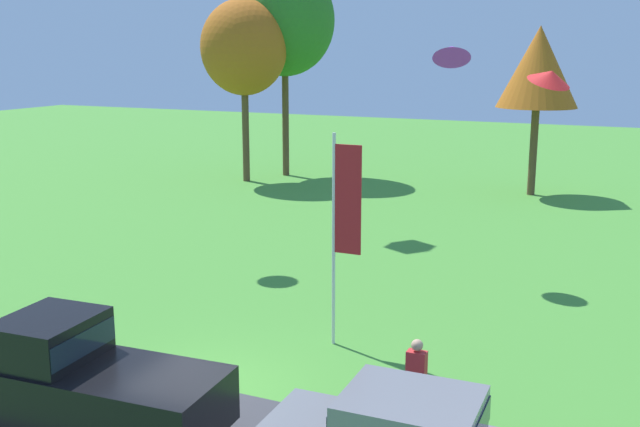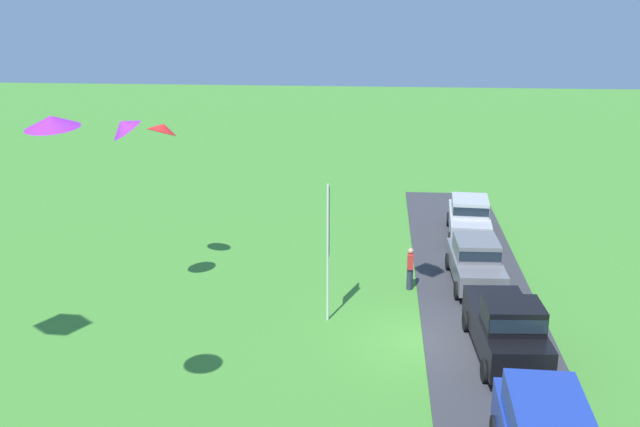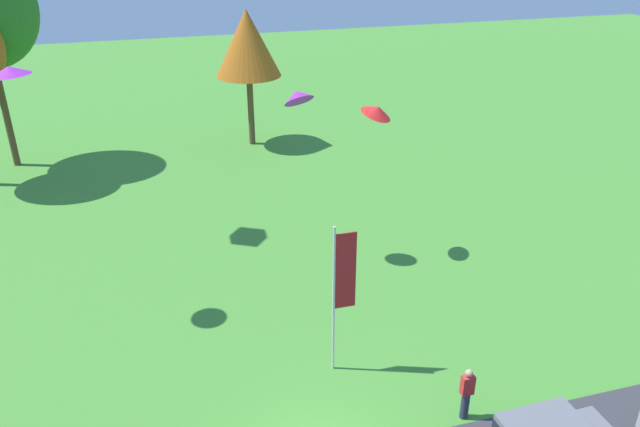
# 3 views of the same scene
# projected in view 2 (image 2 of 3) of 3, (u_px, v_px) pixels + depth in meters

# --- Properties ---
(ground_plane) EXTENTS (120.00, 120.00, 0.00)m
(ground_plane) POSITION_uv_depth(u_px,v_px,m) (429.00, 342.00, 25.09)
(ground_plane) COLOR #478E33
(pavement_strip) EXTENTS (36.00, 4.40, 0.06)m
(pavement_strip) POSITION_uv_depth(u_px,v_px,m) (489.00, 343.00, 24.94)
(pavement_strip) COLOR #38383D
(pavement_strip) RESTS_ON ground
(car_pickup_far_end) EXTENTS (5.10, 2.28, 2.14)m
(car_pickup_far_end) POSITION_uv_depth(u_px,v_px,m) (507.00, 328.00, 23.65)
(car_pickup_far_end) COLOR black
(car_pickup_far_end) RESTS_ON ground
(car_sedan_near_entrance) EXTENTS (4.44, 2.04, 1.84)m
(car_sedan_near_entrance) POSITION_uv_depth(u_px,v_px,m) (476.00, 260.00, 29.40)
(car_sedan_near_entrance) COLOR slate
(car_sedan_near_entrance) RESTS_ON ground
(car_sedan_mid_row) EXTENTS (4.51, 2.18, 1.84)m
(car_sedan_mid_row) POSITION_uv_depth(u_px,v_px,m) (469.00, 216.00, 34.73)
(car_sedan_mid_row) COLOR #B7B7BC
(car_sedan_mid_row) RESTS_ON ground
(person_beside_suv) EXTENTS (0.36, 0.24, 1.71)m
(person_beside_suv) POSITION_uv_depth(u_px,v_px,m) (410.00, 268.00, 29.03)
(person_beside_suv) COLOR #2D334C
(person_beside_suv) RESTS_ON ground
(flag_banner) EXTENTS (0.71, 0.08, 5.03)m
(flag_banner) POSITION_uv_depth(u_px,v_px,m) (328.00, 233.00, 25.94)
(flag_banner) COLOR silver
(flag_banner) RESTS_ON ground
(kite_delta_trailing_tail) EXTENTS (1.74, 1.73, 0.75)m
(kite_delta_trailing_tail) POSITION_uv_depth(u_px,v_px,m) (163.00, 128.00, 28.84)
(kite_delta_trailing_tail) COLOR red
(kite_delta_high_right) EXTENTS (1.44, 1.46, 0.97)m
(kite_delta_high_right) POSITION_uv_depth(u_px,v_px,m) (124.00, 126.00, 25.86)
(kite_delta_high_right) COLOR purple
(kite_delta_high_left) EXTENTS (1.62, 1.61, 0.38)m
(kite_delta_high_left) POSITION_uv_depth(u_px,v_px,m) (52.00, 122.00, 16.44)
(kite_delta_high_left) COLOR purple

